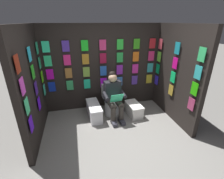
% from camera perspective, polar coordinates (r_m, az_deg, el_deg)
% --- Properties ---
extents(ground_plane, '(30.00, 30.00, 0.00)m').
position_cam_1_polar(ground_plane, '(3.32, 3.40, -20.70)').
color(ground_plane, gray).
extents(display_wall_back, '(3.19, 0.14, 2.25)m').
position_cam_1_polar(display_wall_back, '(4.40, -3.28, 7.66)').
color(display_wall_back, black).
rests_on(display_wall_back, ground).
extents(display_wall_left, '(0.14, 1.85, 2.25)m').
position_cam_1_polar(display_wall_left, '(4.13, 21.76, 4.99)').
color(display_wall_left, black).
rests_on(display_wall_left, ground).
extents(display_wall_right, '(0.14, 1.85, 2.25)m').
position_cam_1_polar(display_wall_right, '(3.53, -26.65, 1.19)').
color(display_wall_right, black).
rests_on(display_wall_right, ground).
extents(toilet, '(0.42, 0.57, 0.77)m').
position_cam_1_polar(toilet, '(4.27, -0.31, -4.37)').
color(toilet, white).
rests_on(toilet, ground).
extents(person_reading, '(0.55, 0.71, 1.19)m').
position_cam_1_polar(person_reading, '(3.96, 0.64, -2.29)').
color(person_reading, black).
rests_on(person_reading, ground).
extents(comic_longbox_near, '(0.34, 0.82, 0.37)m').
position_cam_1_polar(comic_longbox_near, '(4.17, -6.36, -7.47)').
color(comic_longbox_near, silver).
rests_on(comic_longbox_near, ground).
extents(comic_longbox_far, '(0.36, 0.61, 0.31)m').
position_cam_1_polar(comic_longbox_far, '(4.31, 7.68, -6.90)').
color(comic_longbox_far, white).
rests_on(comic_longbox_far, ground).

